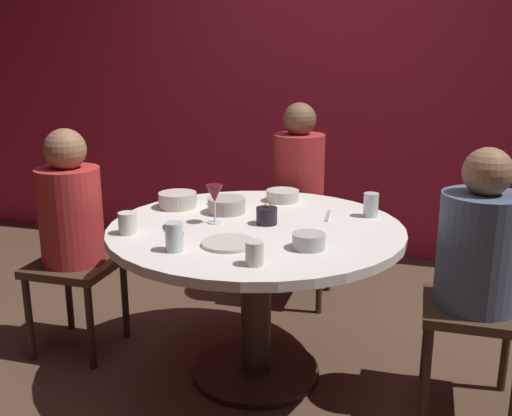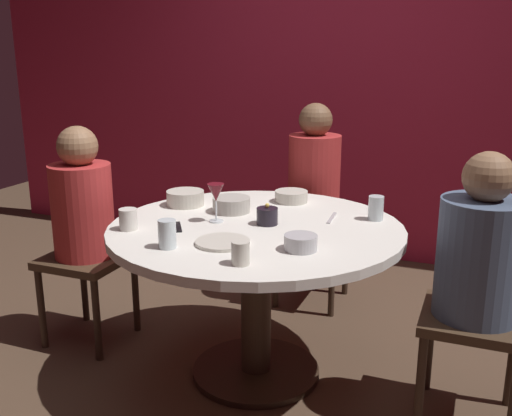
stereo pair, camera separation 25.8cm
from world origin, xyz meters
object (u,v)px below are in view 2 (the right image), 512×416
object	(u,v)px
wine_glass	(216,194)
seated_diner_right	(480,260)
bowl_small_white	(291,196)
cup_by_left_diner	(167,234)
dinner_plate	(223,242)
seated_diner_left	(83,211)
cell_phone	(173,227)
seated_diner_back	(314,183)
bowl_salad_center	(231,205)
candle_holder	(267,216)
cup_near_candle	(128,219)
cup_center_front	(240,253)
dining_table	(256,258)
cup_by_right_diner	(376,208)
bowl_sauce_side	(185,198)
bowl_serving_large	(301,243)

from	to	relation	value
wine_glass	seated_diner_right	bearing A→B (deg)	0.68
bowl_small_white	cup_by_left_diner	xyz separation A→B (m)	(-0.22, -0.86, 0.03)
dinner_plate	cup_by_left_diner	size ratio (longest dim) A/B	1.94
seated_diner_left	cell_phone	bearing A→B (deg)	-15.64
dinner_plate	bowl_small_white	world-z (taller)	bowl_small_white
cup_by_left_diner	seated_diner_back	bearing A→B (deg)	80.90
bowl_salad_center	bowl_small_white	world-z (taller)	bowl_salad_center
candle_holder	wine_glass	distance (m)	0.25
cup_near_candle	seated_diner_back	bearing A→B (deg)	67.34
bowl_small_white	cup_near_candle	bearing A→B (deg)	-125.16
dinner_plate	cup_near_candle	world-z (taller)	cup_near_candle
wine_glass	bowl_salad_center	distance (m)	0.20
seated_diner_left	seated_diner_back	distance (m)	1.31
seated_diner_right	cup_center_front	xyz separation A→B (m)	(-0.81, -0.47, 0.08)
bowl_salad_center	dining_table	bearing A→B (deg)	-40.68
cup_by_right_diner	cup_near_candle	bearing A→B (deg)	-150.35
bowl_salad_center	cup_by_right_diner	world-z (taller)	cup_by_right_diner
seated_diner_left	cup_center_front	world-z (taller)	seated_diner_left
wine_glass	bowl_sauce_side	size ratio (longest dim) A/B	0.94
dining_table	seated_diner_left	size ratio (longest dim) A/B	1.16
dinner_plate	seated_diner_left	bearing A→B (deg)	162.55
wine_glass	dinner_plate	bearing A→B (deg)	-59.93
seated_diner_back	candle_holder	size ratio (longest dim) A/B	12.32
seated_diner_back	bowl_serving_large	xyz separation A→B (m)	(0.28, -1.15, 0.03)
cup_center_front	bowl_serving_large	bearing A→B (deg)	56.18
dining_table	cup_near_candle	xyz separation A→B (m)	(-0.49, -0.26, 0.20)
cup_by_left_diner	bowl_serving_large	bearing A→B (deg)	18.92
seated_diner_right	bowl_sauce_side	distance (m)	1.41
seated_diner_back	cup_center_front	bearing A→B (deg)	5.31
cup_by_right_diner	wine_glass	bearing A→B (deg)	-155.73
cell_phone	bowl_serving_large	bearing A→B (deg)	-39.00
seated_diner_right	bowl_serving_large	bearing A→B (deg)	20.18
dining_table	cup_center_front	xyz separation A→B (m)	(0.13, -0.47, 0.20)
cup_near_candle	wine_glass	bearing A→B (deg)	39.69
seated_diner_right	cup_center_front	world-z (taller)	seated_diner_right
candle_holder	bowl_small_white	xyz separation A→B (m)	(-0.03, 0.42, -0.01)
candle_holder	cup_by_right_diner	size ratio (longest dim) A/B	0.87
bowl_sauce_side	cell_phone	bearing A→B (deg)	-69.75
candle_holder	bowl_salad_center	distance (m)	0.27
seated_diner_back	bowl_salad_center	xyz separation A→B (m)	(-0.19, -0.74, 0.04)
cell_phone	seated_diner_back	bearing A→B (deg)	40.76
cell_phone	bowl_sauce_side	xyz separation A→B (m)	(-0.13, 0.36, 0.03)
seated_diner_left	bowl_sauce_side	world-z (taller)	seated_diner_left
dining_table	cell_phone	world-z (taller)	cell_phone
dinner_plate	cup_near_candle	distance (m)	0.46
candle_holder	cup_center_front	xyz separation A→B (m)	(0.09, -0.51, 0.01)
dining_table	seated_diner_back	xyz separation A→B (m)	(0.00, 0.91, 0.15)
bowl_salad_center	cup_near_candle	xyz separation A→B (m)	(-0.30, -0.43, 0.01)
seated_diner_right	candle_holder	size ratio (longest dim) A/B	11.60
seated_diner_back	seated_diner_left	bearing A→B (deg)	-45.97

